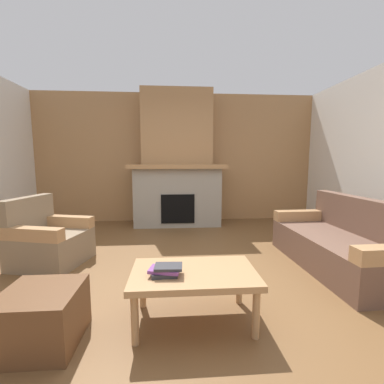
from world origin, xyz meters
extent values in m
plane|color=brown|center=(0.00, 0.00, 0.00)|extent=(9.00, 9.00, 0.00)
cube|color=#A87A4C|center=(0.00, 3.00, 1.35)|extent=(6.00, 0.12, 2.70)
cube|color=gray|center=(0.00, 2.59, 0.57)|extent=(1.70, 0.70, 1.15)
cube|color=black|center=(0.00, 2.26, 0.38)|extent=(0.64, 0.08, 0.56)
cube|color=#A87A4C|center=(0.00, 2.54, 1.19)|extent=(1.90, 0.82, 0.08)
cube|color=#A87A4C|center=(0.00, 2.69, 1.97)|extent=(1.40, 0.50, 1.47)
cube|color=brown|center=(1.90, 0.25, 0.20)|extent=(0.89, 1.82, 0.40)
cube|color=brown|center=(2.24, 0.26, 0.62)|extent=(0.21, 1.80, 0.45)
cube|color=tan|center=(1.87, 1.07, 0.48)|extent=(0.84, 0.18, 0.15)
cube|color=#847056|center=(-1.63, 0.64, 0.20)|extent=(0.92, 0.92, 0.40)
cube|color=#847056|center=(-1.93, 0.72, 0.62)|extent=(0.32, 0.77, 0.45)
cube|color=tan|center=(-1.71, 0.34, 0.48)|extent=(0.77, 0.32, 0.15)
cube|color=tan|center=(-1.56, 0.94, 0.48)|extent=(0.77, 0.32, 0.15)
cube|color=tan|center=(0.07, -0.67, 0.41)|extent=(1.00, 0.60, 0.05)
cylinder|color=tan|center=(-0.37, -0.91, 0.19)|extent=(0.06, 0.06, 0.38)
cylinder|color=tan|center=(0.51, -0.91, 0.19)|extent=(0.06, 0.06, 0.38)
cylinder|color=tan|center=(-0.37, -0.43, 0.19)|extent=(0.06, 0.06, 0.38)
cylinder|color=tan|center=(0.51, -0.43, 0.19)|extent=(0.06, 0.06, 0.38)
cube|color=brown|center=(-1.03, -0.85, 0.20)|extent=(0.52, 0.52, 0.40)
cube|color=#2D2D33|center=(-0.16, -0.73, 0.45)|extent=(0.20, 0.17, 0.03)
cube|color=#7A3D84|center=(-0.16, -0.74, 0.47)|extent=(0.26, 0.19, 0.03)
cube|color=#2D2D33|center=(-0.13, -0.74, 0.50)|extent=(0.22, 0.16, 0.02)
camera|label=1|loc=(-0.09, -2.64, 1.31)|focal=24.16mm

